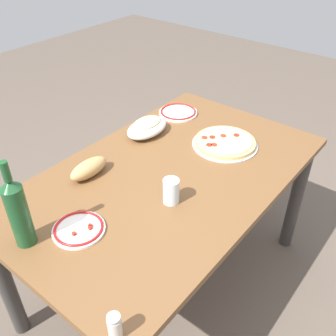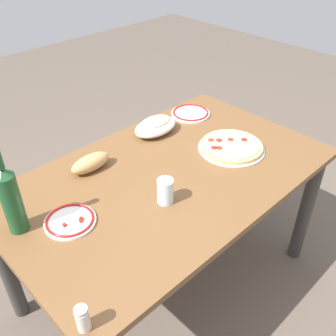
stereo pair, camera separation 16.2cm
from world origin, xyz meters
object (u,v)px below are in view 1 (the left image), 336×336
Objects in this scene: pepperoni_pizza at (225,142)px; baked_pasta_dish at (147,127)px; side_plate_near at (178,112)px; dining_table at (168,193)px; bread_loaf at (89,168)px; water_glass at (171,191)px; spice_shaker at (115,326)px; side_plate_far at (79,229)px; wine_bottle at (18,211)px.

baked_pasta_dish reaches higher than pepperoni_pizza.
dining_table is at bearing 33.14° from side_plate_near.
side_plate_near is at bearing -175.82° from bread_loaf.
water_glass is (0.33, 0.42, 0.01)m from baked_pasta_dish.
water_glass is (0.13, 0.12, 0.16)m from dining_table.
water_glass reaches higher than dining_table.
dining_table is 16.47× the size of spice_shaker.
dining_table is at bearing 130.85° from bread_loaf.
baked_pasta_dish is 1.27× the size of bread_loaf.
pepperoni_pizza is 0.39m from side_plate_near.
side_plate_near is at bearing -149.81° from spice_shaker.
side_plate_far reaches higher than dining_table.
water_glass is 0.58m from spice_shaker.
baked_pasta_dish is 0.27m from side_plate_near.
wine_bottle is 3.24× the size of water_glass.
wine_bottle is at bearing 11.07° from baked_pasta_dish.
wine_bottle is at bearing -12.29° from dining_table.
pepperoni_pizza is at bearing 72.84° from side_plate_near.
bread_loaf is at bearing -29.38° from pepperoni_pizza.
side_plate_near is 0.97m from side_plate_far.
water_glass is (0.49, 0.06, 0.04)m from pepperoni_pizza.
pepperoni_pizza reaches higher than side_plate_near.
baked_pasta_dish is at bearing -143.12° from spice_shaker.
spice_shaker is (0.86, 0.65, 0.00)m from baked_pasta_dish.
water_glass is 0.39m from bread_loaf.
pepperoni_pizza is 3.02× the size of water_glass.
side_plate_far is at bearing -25.24° from water_glass.
spice_shaker reaches higher than dining_table.
baked_pasta_dish is at bearing -123.79° from dining_table.
pepperoni_pizza is 0.39m from baked_pasta_dish.
side_plate_far is at bearing -7.02° from pepperoni_pizza.
bread_loaf is (0.22, -0.25, 0.15)m from dining_table.
side_plate_far is at bearing 16.20° from side_plate_near.
bread_loaf is at bearing -77.24° from water_glass.
bread_loaf is at bearing -163.00° from wine_bottle.
bread_loaf is (0.57, -0.32, 0.02)m from pepperoni_pizza.
bread_loaf is at bearing -138.22° from side_plate_far.
spice_shaker is (1.02, 0.29, 0.03)m from pepperoni_pizza.
wine_bottle is at bearing -11.77° from pepperoni_pizza.
bread_loaf is 2.17× the size of spice_shaker.
bread_loaf is (0.42, 0.04, -0.01)m from baked_pasta_dish.
dining_table is at bearing 167.71° from wine_bottle.
wine_bottle is 1.10m from side_plate_near.
baked_pasta_dish is 2.31× the size of water_glass.
dining_table is at bearing -151.99° from spice_shaker.
side_plate_near is (-0.11, -0.37, -0.01)m from pepperoni_pizza.
pepperoni_pizza is 3.61× the size of spice_shaker.
water_glass is at bearing 154.76° from side_plate_far.
side_plate_far is (0.66, 0.26, -0.03)m from baked_pasta_dish.
wine_bottle reaches higher than bread_loaf.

